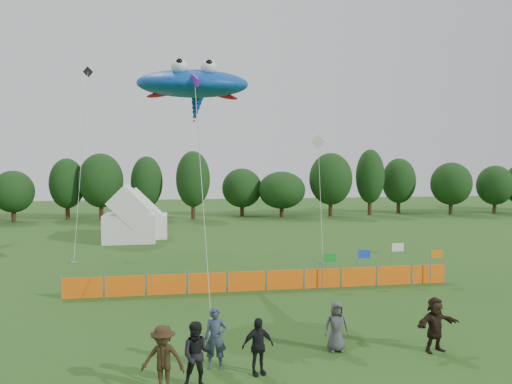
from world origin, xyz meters
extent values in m
plane|color=#234C16|center=(0.00, 0.00, 0.00)|extent=(160.00, 160.00, 0.00)
cylinder|color=#382314|center=(-21.24, 44.50, 0.96)|extent=(0.50, 0.50, 1.91)
ellipsoid|color=black|center=(-21.24, 44.50, 3.45)|extent=(4.61, 4.61, 4.30)
cylinder|color=#382314|center=(-15.73, 46.21, 1.19)|extent=(0.50, 0.50, 2.38)
ellipsoid|color=black|center=(-15.73, 46.21, 4.30)|extent=(4.09, 4.09, 5.35)
cylinder|color=#382314|center=(-11.75, 45.39, 1.29)|extent=(0.50, 0.50, 2.57)
ellipsoid|color=black|center=(-11.75, 45.39, 4.64)|extent=(5.20, 5.20, 5.79)
cylinder|color=#382314|center=(-6.44, 45.32, 1.23)|extent=(0.50, 0.50, 2.46)
ellipsoid|color=black|center=(-6.44, 45.32, 4.45)|extent=(3.78, 3.78, 5.55)
cylinder|color=#382314|center=(-0.99, 43.92, 1.33)|extent=(0.50, 0.50, 2.66)
ellipsoid|color=black|center=(-0.99, 43.92, 4.81)|extent=(4.05, 4.05, 5.99)
cylinder|color=#382314|center=(5.28, 46.53, 0.99)|extent=(0.50, 0.50, 1.98)
ellipsoid|color=black|center=(5.28, 46.53, 3.58)|extent=(5.06, 5.06, 4.46)
cylinder|color=#382314|center=(9.99, 44.56, 0.93)|extent=(0.50, 0.50, 1.86)
ellipsoid|color=black|center=(9.99, 44.56, 3.35)|extent=(5.86, 5.86, 4.18)
cylinder|color=#382314|center=(16.28, 44.38, 1.31)|extent=(0.50, 0.50, 2.62)
ellipsoid|color=black|center=(16.28, 44.38, 4.73)|extent=(5.41, 5.41, 5.89)
cylinder|color=#382314|center=(21.78, 44.99, 1.39)|extent=(0.50, 0.50, 2.78)
ellipsoid|color=black|center=(21.78, 44.99, 5.02)|extent=(3.67, 3.67, 6.26)
cylinder|color=#382314|center=(26.67, 46.88, 1.21)|extent=(0.50, 0.50, 2.42)
ellipsoid|color=black|center=(26.67, 46.88, 4.36)|extent=(4.46, 4.46, 5.44)
cylinder|color=#382314|center=(32.69, 44.13, 1.12)|extent=(0.50, 0.50, 2.24)
ellipsoid|color=black|center=(32.69, 44.13, 4.04)|extent=(5.26, 5.26, 5.03)
cylinder|color=#382314|center=(39.09, 44.15, 1.05)|extent=(0.50, 0.50, 2.10)
ellipsoid|color=black|center=(39.09, 44.15, 3.80)|extent=(4.74, 4.74, 4.73)
cube|color=white|center=(-7.07, 27.30, 1.16)|extent=(4.22, 4.22, 2.32)
cube|color=white|center=(-6.31, 29.45, 1.01)|extent=(4.59, 3.67, 2.02)
cube|color=#FF650E|center=(-7.97, 8.95, 0.50)|extent=(1.90, 0.06, 1.00)
cube|color=#FF650E|center=(-5.97, 8.95, 0.50)|extent=(1.90, 0.06, 1.00)
cube|color=#FF650E|center=(-3.97, 8.95, 0.50)|extent=(1.90, 0.06, 1.00)
cube|color=#FF650E|center=(-1.97, 8.95, 0.50)|extent=(1.90, 0.06, 1.00)
cube|color=#FF650E|center=(0.03, 8.95, 0.50)|extent=(1.90, 0.06, 1.00)
cube|color=#FF650E|center=(2.03, 8.95, 0.50)|extent=(1.90, 0.06, 1.00)
cube|color=#FF650E|center=(4.03, 8.95, 0.50)|extent=(1.90, 0.06, 1.00)
cube|color=#FF650E|center=(6.03, 8.95, 0.50)|extent=(1.90, 0.06, 1.00)
cube|color=#FF650E|center=(8.03, 8.95, 0.50)|extent=(1.90, 0.06, 1.00)
cube|color=#FF650E|center=(10.03, 8.95, 0.50)|extent=(1.90, 0.06, 1.00)
cylinder|color=gray|center=(4.00, 8.74, 0.90)|extent=(0.06, 0.06, 1.81)
cube|color=#148C26|center=(4.35, 8.74, 1.58)|extent=(0.70, 0.02, 0.45)
cylinder|color=gray|center=(6.00, 9.04, 0.95)|extent=(0.06, 0.06, 1.90)
cube|color=blue|center=(6.35, 9.04, 1.68)|extent=(0.70, 0.02, 0.45)
cylinder|color=gray|center=(8.00, 9.24, 1.09)|extent=(0.06, 0.06, 2.19)
cube|color=white|center=(8.35, 9.24, 1.96)|extent=(0.70, 0.02, 0.45)
cylinder|color=gray|center=(10.00, 8.68, 0.93)|extent=(0.06, 0.06, 1.86)
cube|color=orange|center=(10.35, 8.68, 1.63)|extent=(0.70, 0.02, 0.45)
imported|color=#2D3B4B|center=(-2.42, -0.46, 0.96)|extent=(0.76, 0.55, 1.93)
imported|color=black|center=(-3.06, -1.77, 0.96)|extent=(0.99, 0.80, 1.92)
imported|color=#2F2112|center=(-4.03, -1.89, 0.96)|extent=(1.38, 1.00, 1.92)
imported|color=black|center=(-1.19, -1.13, 0.87)|extent=(1.09, 0.64, 1.75)
imported|color=#424145|center=(1.81, 0.29, 0.86)|extent=(0.88, 0.62, 1.71)
imported|color=black|center=(5.12, -0.34, 0.94)|extent=(1.82, 0.93, 1.88)
ellipsoid|color=blue|center=(-2.56, 10.08, 10.56)|extent=(5.95, 4.67, 1.99)
sphere|color=white|center=(-3.28, 8.85, 11.18)|extent=(0.80, 0.80, 0.80)
sphere|color=white|center=(-1.85, 8.85, 11.18)|extent=(0.80, 0.80, 0.80)
ellipsoid|color=red|center=(-4.08, 10.27, 10.04)|extent=(1.67, 0.73, 0.26)
ellipsoid|color=red|center=(-1.05, 10.27, 10.04)|extent=(1.67, 0.73, 0.26)
cube|color=purple|center=(-2.56, 7.90, 10.37)|extent=(0.37, 0.96, 0.70)
cylinder|color=#A5A5A5|center=(-2.42, 5.39, 5.13)|extent=(0.33, 5.66, 10.28)
cube|color=gray|center=(-2.27, 2.57, 0.05)|extent=(0.30, 0.30, 0.10)
cube|color=white|center=(8.73, 25.20, 8.42)|extent=(1.22, 0.34, 1.22)
cylinder|color=#A5A5A5|center=(7.37, 20.10, 4.21)|extent=(2.76, 10.22, 8.44)
cube|color=gray|center=(6.00, 15.00, 0.05)|extent=(0.30, 0.30, 0.10)
cube|color=black|center=(-10.52, 28.86, 14.36)|extent=(0.90, 0.26, 0.90)
cylinder|color=#A5A5A5|center=(-10.26, 23.43, 7.18)|extent=(0.55, 10.88, 14.37)
cube|color=gray|center=(-10.00, 18.00, 0.05)|extent=(0.30, 0.30, 0.10)
camera|label=1|loc=(-3.81, -15.81, 6.36)|focal=35.00mm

